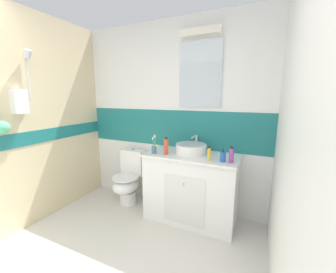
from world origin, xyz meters
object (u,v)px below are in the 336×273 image
at_px(sink_basin, 191,148).
at_px(toothpaste_tube_upright, 209,154).
at_px(soap_dispenser, 223,157).
at_px(shampoo_bottle_tall, 166,146).
at_px(deodorant_spray_can, 231,155).
at_px(toothbrush_cup, 154,149).
at_px(toilet, 129,179).

distance_m(sink_basin, toothpaste_tube_upright, 0.32).
relative_size(soap_dispenser, toothpaste_tube_upright, 0.94).
distance_m(soap_dispenser, shampoo_bottle_tall, 0.67).
distance_m(sink_basin, deodorant_spray_can, 0.52).
xyz_separation_m(toothbrush_cup, deodorant_spray_can, (0.90, 0.02, 0.02)).
xyz_separation_m(toilet, soap_dispenser, (1.34, -0.17, 0.54)).
xyz_separation_m(soap_dispenser, toothpaste_tube_upright, (-0.15, -0.01, 0.02)).
bearing_deg(toothpaste_tube_upright, toothbrush_cup, -179.32).
bearing_deg(toothbrush_cup, toothpaste_tube_upright, 0.68).
bearing_deg(toothbrush_cup, sink_basin, 25.11).
bearing_deg(deodorant_spray_can, toothpaste_tube_upright, -176.65).
bearing_deg(toilet, toothbrush_cup, -19.35).
relative_size(toothpaste_tube_upright, shampoo_bottle_tall, 0.75).
bearing_deg(deodorant_spray_can, shampoo_bottle_tall, -179.91).
xyz_separation_m(sink_basin, toilet, (-0.93, -0.01, -0.55)).
distance_m(toilet, toothbrush_cup, 0.78).
bearing_deg(toilet, deodorant_spray_can, -6.51).
xyz_separation_m(sink_basin, toothbrush_cup, (-0.41, -0.19, -0.00)).
relative_size(shampoo_bottle_tall, deodorant_spray_can, 1.20).
relative_size(toothbrush_cup, soap_dispenser, 1.56).
distance_m(shampoo_bottle_tall, deodorant_spray_can, 0.75).
distance_m(sink_basin, soap_dispenser, 0.45).
height_order(toilet, toothpaste_tube_upright, toothpaste_tube_upright).
height_order(toothpaste_tube_upright, shampoo_bottle_tall, shampoo_bottle_tall).
bearing_deg(deodorant_spray_can, toothbrush_cup, -178.64).
height_order(soap_dispenser, shampoo_bottle_tall, shampoo_bottle_tall).
bearing_deg(toothbrush_cup, soap_dispenser, 1.20).
bearing_deg(shampoo_bottle_tall, toothbrush_cup, -172.38).
bearing_deg(sink_basin, shampoo_bottle_tall, -146.25).
distance_m(sink_basin, toilet, 1.08).
bearing_deg(soap_dispenser, toilet, 172.90).
distance_m(toilet, shampoo_bottle_tall, 0.91).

